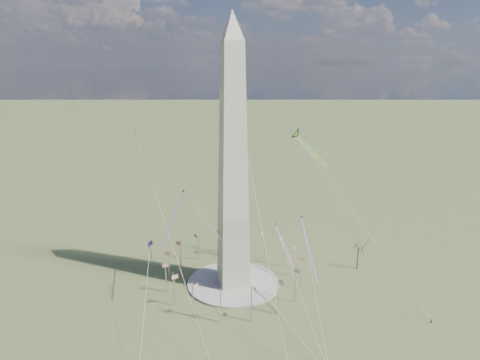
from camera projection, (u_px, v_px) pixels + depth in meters
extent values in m
plane|color=#41552A|center=(234.00, 284.00, 167.63)|extent=(2000.00, 2000.00, 0.00)
cylinder|color=#A59F97|center=(234.00, 283.00, 167.52)|extent=(36.00, 36.00, 0.80)
pyramid|color=beige|center=(232.00, 25.00, 142.24)|extent=(9.90, 9.90, 10.00)
cylinder|color=silver|center=(296.00, 261.00, 172.00)|extent=(0.36, 0.36, 13.00)
cube|color=red|center=(296.00, 248.00, 171.81)|extent=(2.40, 0.08, 1.50)
cylinder|color=silver|center=(283.00, 252.00, 180.84)|extent=(0.36, 0.36, 13.00)
cube|color=red|center=(282.00, 239.00, 180.45)|extent=(2.25, 0.99, 1.50)
cylinder|color=silver|center=(265.00, 245.00, 187.41)|extent=(0.36, 0.36, 13.00)
cube|color=red|center=(262.00, 233.00, 186.65)|extent=(1.75, 1.75, 1.50)
cylinder|color=silver|center=(243.00, 242.00, 190.71)|extent=(0.36, 0.36, 13.00)
cube|color=red|center=(240.00, 231.00, 189.49)|extent=(0.99, 2.25, 1.50)
cylinder|color=silver|center=(220.00, 242.00, 190.23)|extent=(0.36, 0.36, 13.00)
cube|color=red|center=(217.00, 232.00, 188.52)|extent=(0.08, 2.40, 1.50)
cylinder|color=silver|center=(199.00, 246.00, 186.04)|extent=(0.36, 0.36, 13.00)
cube|color=red|center=(196.00, 236.00, 183.89)|extent=(0.99, 2.25, 1.50)
cylinder|color=silver|center=(181.00, 254.00, 178.79)|extent=(0.36, 0.36, 13.00)
cube|color=red|center=(178.00, 243.00, 176.31)|extent=(1.75, 1.75, 1.50)
cylinder|color=silver|center=(169.00, 264.00, 169.58)|extent=(0.36, 0.36, 13.00)
cube|color=red|center=(167.00, 253.00, 166.94)|extent=(2.25, 0.99, 1.50)
cylinder|color=silver|center=(166.00, 277.00, 159.81)|extent=(0.36, 0.36, 13.00)
cube|color=red|center=(165.00, 265.00, 157.19)|extent=(2.40, 0.08, 1.50)
cylinder|color=silver|center=(174.00, 289.00, 150.97)|extent=(0.36, 0.36, 13.00)
cube|color=red|center=(175.00, 277.00, 148.56)|extent=(2.25, 0.99, 1.50)
cylinder|color=silver|center=(193.00, 299.00, 144.40)|extent=(0.36, 0.36, 13.00)
cube|color=red|center=(196.00, 286.00, 142.35)|extent=(1.75, 1.75, 1.50)
cylinder|color=silver|center=(221.00, 305.00, 141.11)|extent=(0.36, 0.36, 13.00)
cube|color=red|center=(224.00, 291.00, 139.52)|extent=(0.99, 2.25, 1.50)
cylinder|color=silver|center=(251.00, 304.00, 141.59)|extent=(0.36, 0.36, 13.00)
cube|color=red|center=(255.00, 289.00, 140.49)|extent=(0.08, 2.40, 1.50)
cylinder|color=silver|center=(278.00, 297.00, 145.77)|extent=(0.36, 0.36, 13.00)
cube|color=red|center=(281.00, 282.00, 145.12)|extent=(0.99, 2.25, 1.50)
cylinder|color=silver|center=(295.00, 286.00, 153.02)|extent=(0.36, 0.36, 13.00)
cube|color=red|center=(297.00, 271.00, 152.69)|extent=(1.75, 1.75, 1.50)
cylinder|color=silver|center=(301.00, 273.00, 162.23)|extent=(0.36, 0.36, 13.00)
cube|color=red|center=(301.00, 259.00, 162.07)|extent=(2.25, 0.99, 1.50)
cylinder|color=#423328|center=(358.00, 258.00, 178.48)|extent=(0.47, 0.47, 9.84)
imported|color=gray|center=(431.00, 321.00, 141.96)|extent=(0.67, 0.46, 1.75)
cube|color=yellow|center=(313.00, 151.00, 168.75)|extent=(8.13, 12.25, 10.03)
cube|color=yellow|center=(310.00, 152.00, 167.46)|extent=(8.13, 12.25, 10.03)
cube|color=navy|center=(150.00, 244.00, 152.26)|extent=(1.77, 2.44, 2.25)
cube|color=#FF4028|center=(151.00, 253.00, 153.24)|extent=(0.87, 2.85, 7.76)
cube|color=#FF4028|center=(309.00, 250.00, 148.04)|extent=(3.36, 21.71, 13.66)
cube|color=#FF4028|center=(172.00, 220.00, 150.60)|extent=(10.55, 18.01, 12.75)
cube|color=#FF4028|center=(286.00, 250.00, 171.60)|extent=(2.77, 19.92, 12.51)
cube|color=red|center=(135.00, 131.00, 181.94)|extent=(1.31, 1.99, 1.57)
cube|color=red|center=(135.00, 135.00, 182.39)|extent=(0.93, 1.28, 3.60)
cube|color=white|center=(231.00, 72.00, 184.85)|extent=(1.25, 2.08, 1.77)
cube|color=white|center=(231.00, 76.00, 185.36)|extent=(0.76, 1.51, 4.06)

